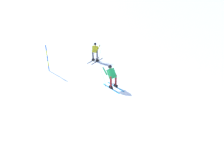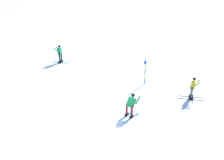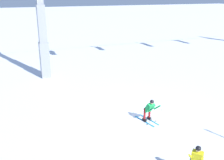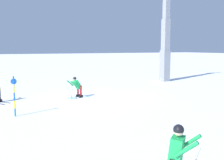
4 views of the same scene
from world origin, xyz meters
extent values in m
plane|color=white|center=(0.00, 0.00, 0.00)|extent=(260.00, 260.00, 0.00)
cube|color=#198CCC|center=(-0.43, -0.73, 0.01)|extent=(0.43, 1.64, 0.01)
cube|color=black|center=(-0.43, -0.73, 0.09)|extent=(0.17, 0.30, 0.16)
cylinder|color=maroon|center=(-0.43, -0.73, 0.50)|extent=(0.13, 0.13, 0.66)
cube|color=#198CCC|center=(-0.80, -0.81, 0.01)|extent=(0.43, 1.64, 0.01)
cube|color=black|center=(-0.80, -0.81, 0.09)|extent=(0.17, 0.30, 0.16)
cylinder|color=maroon|center=(-0.80, -0.81, 0.50)|extent=(0.13, 0.13, 0.66)
cube|color=green|center=(-0.58, -0.94, 0.90)|extent=(0.53, 0.64, 0.64)
sphere|color=tan|center=(-0.55, -1.11, 1.28)|extent=(0.22, 0.22, 0.22)
sphere|color=black|center=(-0.55, -1.11, 1.32)|extent=(0.24, 0.24, 0.24)
cylinder|color=green|center=(-0.28, -1.28, 0.99)|extent=(0.18, 0.50, 0.43)
cylinder|color=gray|center=(-0.22, -1.30, 0.42)|extent=(0.24, 0.46, 1.12)
cylinder|color=black|center=(-0.21, -1.12, 0.05)|extent=(0.07, 0.07, 0.01)
cylinder|color=green|center=(-0.73, -1.37, 0.99)|extent=(0.18, 0.50, 0.43)
cylinder|color=gray|center=(-0.76, -1.42, 0.42)|extent=(0.04, 0.50, 1.12)
cylinder|color=black|center=(-0.84, -1.26, 0.05)|extent=(0.07, 0.07, 0.01)
cube|color=gray|center=(-4.75, 9.81, 1.55)|extent=(0.77, 0.77, 3.09)
cube|color=gray|center=(-4.75, 9.81, 4.64)|extent=(0.64, 0.64, 3.09)
cube|color=gold|center=(-1.35, -5.93, 1.02)|extent=(0.53, 0.54, 0.59)
sphere|color=beige|center=(-1.38, -5.95, 1.41)|extent=(0.20, 0.20, 0.20)
sphere|color=black|center=(-1.38, -5.95, 1.45)|extent=(0.22, 0.22, 0.22)
cylinder|color=gold|center=(-1.40, -6.25, 1.15)|extent=(0.41, 0.34, 0.40)
cylinder|color=gold|center=(-1.68, -5.89, 1.15)|extent=(0.41, 0.34, 0.40)
camera|label=1|loc=(4.15, 9.39, 5.86)|focal=32.29mm
camera|label=2|loc=(-11.99, 9.64, 8.41)|focal=45.98mm
camera|label=3|loc=(-7.69, -12.62, 7.10)|focal=41.74mm
camera|label=4|loc=(15.65, -6.52, 3.36)|focal=40.74mm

